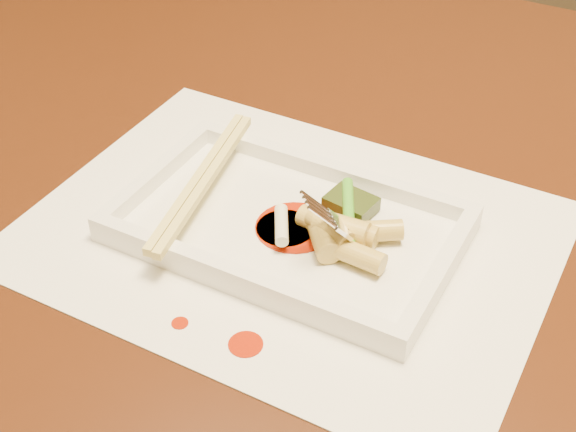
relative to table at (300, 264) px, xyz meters
The scene contains 24 objects.
table is the anchor object (origin of this frame).
placemat 0.13m from the table, 69.90° to the right, with size 0.40×0.30×0.00m, color white.
sauce_splatter_a 0.22m from the table, 73.21° to the right, with size 0.02×0.02×0.00m, color #A41E04.
sauce_splatter_b 0.22m from the table, 88.01° to the right, with size 0.01×0.01×0.00m, color #A41E04.
plate_base 0.13m from the table, 69.90° to the right, with size 0.26×0.16×0.01m, color white.
plate_rim_far 0.12m from the table, ahead, with size 0.26×0.01×0.01m, color white.
plate_rim_near 0.19m from the table, 79.70° to the right, with size 0.26×0.01×0.01m, color white.
plate_rim_left 0.17m from the table, 143.11° to the right, with size 0.01×0.14×0.01m, color white.
plate_rim_right 0.20m from the table, 25.84° to the right, with size 0.01×0.14×0.01m, color white.
veg_piece 0.14m from the table, 28.13° to the right, with size 0.04×0.03×0.01m, color black.
scallion_white 0.15m from the table, 71.73° to the right, with size 0.01×0.01×0.04m, color #EAEACC.
scallion_green 0.15m from the table, 37.64° to the right, with size 0.01×0.01×0.09m, color #369217.
chopstick_a 0.16m from the table, 127.13° to the right, with size 0.01×0.19×0.01m, color #DFCF6F.
chopstick_b 0.15m from the table, 122.93° to the right, with size 0.01×0.19×0.01m, color #DFCF6F.
fork 0.22m from the table, 29.63° to the right, with size 0.09×0.10×0.14m, color silver, non-canonical shape.
sauce_blob_0 0.14m from the table, 65.93° to the right, with size 0.06×0.06×0.00m, color #A41E04.
sauce_blob_1 0.14m from the table, 70.99° to the right, with size 0.05×0.05×0.00m, color #A41E04.
rice_cake_0 0.16m from the table, 41.75° to the right, with size 0.02×0.02×0.05m, color #CBBB5F.
rice_cake_1 0.18m from the table, 43.49° to the right, with size 0.02×0.02×0.04m, color #CBBB5F.
rice_cake_2 0.16m from the table, 45.46° to the right, with size 0.02×0.02×0.04m, color #CBBB5F.
rice_cake_3 0.16m from the table, 53.09° to the right, with size 0.02×0.02×0.04m, color #CBBB5F.
rice_cake_4 0.16m from the table, 31.81° to the right, with size 0.02×0.02×0.04m, color #CBBB5F.
rice_cake_5 0.16m from the table, 50.41° to the right, with size 0.02×0.02×0.04m, color #CBBB5F.
rice_cake_6 0.15m from the table, 50.06° to the right, with size 0.02×0.02×0.05m, color #CBBB5F.
Camera 1 is at (0.26, -0.49, 1.16)m, focal length 50.00 mm.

